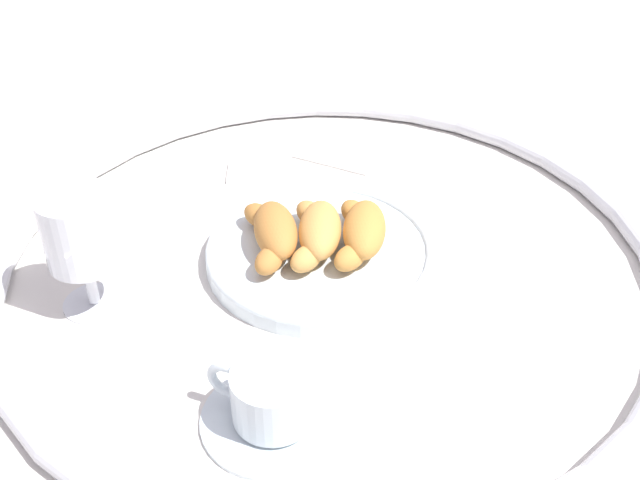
# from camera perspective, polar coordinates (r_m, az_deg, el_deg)

# --- Properties ---
(ground_plane) EXTENTS (2.20, 2.20, 0.00)m
(ground_plane) POSITION_cam_1_polar(r_m,az_deg,el_deg) (0.92, 0.62, -1.96)
(ground_plane) COLOR silver
(table_chrome_rim) EXTENTS (0.76, 0.76, 0.02)m
(table_chrome_rim) POSITION_cam_1_polar(r_m,az_deg,el_deg) (0.92, 0.63, -1.38)
(table_chrome_rim) COLOR silver
(table_chrome_rim) RESTS_ON ground_plane
(pastry_plate) EXTENTS (0.26, 0.26, 0.02)m
(pastry_plate) POSITION_cam_1_polar(r_m,az_deg,el_deg) (0.93, 0.00, -0.87)
(pastry_plate) COLOR silver
(pastry_plate) RESTS_ON ground_plane
(croissant_large) EXTENTS (0.14, 0.07, 0.04)m
(croissant_large) POSITION_cam_1_polar(r_m,az_deg,el_deg) (0.91, 2.95, 0.67)
(croissant_large) COLOR #CC893D
(croissant_large) RESTS_ON pastry_plate
(croissant_small) EXTENTS (0.14, 0.07, 0.04)m
(croissant_small) POSITION_cam_1_polar(r_m,az_deg,el_deg) (0.91, -0.20, 0.63)
(croissant_small) COLOR #D6994C
(croissant_small) RESTS_ON pastry_plate
(croissant_extra) EXTENTS (0.14, 0.08, 0.04)m
(croissant_extra) POSITION_cam_1_polar(r_m,az_deg,el_deg) (0.91, -3.35, 0.58)
(croissant_extra) COLOR #BC7A38
(croissant_extra) RESTS_ON pastry_plate
(coffee_cup_near) EXTENTS (0.14, 0.14, 0.06)m
(coffee_cup_near) POSITION_cam_1_polar(r_m,az_deg,el_deg) (0.74, -3.43, -11.30)
(coffee_cup_near) COLOR silver
(coffee_cup_near) RESTS_ON ground_plane
(juice_glass_left) EXTENTS (0.08, 0.08, 0.14)m
(juice_glass_left) POSITION_cam_1_polar(r_m,az_deg,el_deg) (0.85, -16.58, 0.41)
(juice_glass_left) COLOR white
(juice_glass_left) RESTS_ON ground_plane
(sugar_packet) EXTENTS (0.05, 0.04, 0.01)m
(sugar_packet) POSITION_cam_1_polar(r_m,az_deg,el_deg) (1.09, -5.66, 4.82)
(sugar_packet) COLOR white
(sugar_packet) RESTS_ON ground_plane
(folded_napkin) EXTENTS (0.15, 0.15, 0.01)m
(folded_napkin) POSITION_cam_1_polar(r_m,az_deg,el_deg) (1.14, 1.78, 6.60)
(folded_napkin) COLOR silver
(folded_napkin) RESTS_ON ground_plane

